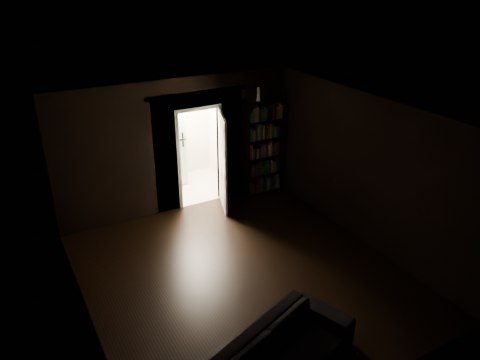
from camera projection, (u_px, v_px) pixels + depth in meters
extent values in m
plane|color=black|center=(243.00, 275.00, 7.93)|extent=(5.50, 5.50, 0.00)
cube|color=black|center=(117.00, 157.00, 9.02)|extent=(2.55, 0.10, 2.80)
cube|color=black|center=(249.00, 133.00, 10.32)|extent=(1.55, 0.10, 2.80)
cube|color=black|center=(196.00, 93.00, 9.34)|extent=(0.90, 0.10, 0.70)
cube|color=black|center=(80.00, 243.00, 6.24)|extent=(0.02, 5.50, 2.80)
cube|color=black|center=(364.00, 170.00, 8.43)|extent=(0.02, 5.50, 2.80)
cube|color=black|center=(364.00, 302.00, 5.15)|extent=(5.00, 0.02, 2.80)
cube|color=beige|center=(243.00, 115.00, 6.75)|extent=(5.00, 5.50, 0.02)
cube|color=silver|center=(200.00, 158.00, 9.88)|extent=(1.04, 0.06, 2.17)
cube|color=beige|center=(186.00, 189.00, 11.06)|extent=(2.20, 1.80, 0.10)
cube|color=silver|center=(169.00, 128.00, 11.21)|extent=(2.20, 0.10, 2.40)
cube|color=silver|center=(138.00, 147.00, 10.08)|extent=(0.10, 1.60, 2.40)
cube|color=silver|center=(225.00, 132.00, 11.00)|extent=(0.10, 1.60, 2.40)
cube|color=silver|center=(180.00, 84.00, 10.01)|extent=(2.20, 1.80, 0.10)
cube|color=#C36975|center=(168.00, 87.00, 10.74)|extent=(2.00, 0.04, 0.26)
imported|color=black|center=(281.00, 350.00, 5.80)|extent=(2.42, 1.67, 0.86)
cube|color=black|center=(262.00, 147.00, 10.33)|extent=(0.94, 0.46, 2.20)
cube|color=silver|center=(166.00, 150.00, 10.95)|extent=(0.95, 0.92, 1.65)
cube|color=silver|center=(223.00, 163.00, 9.71)|extent=(0.32, 0.82, 2.05)
cube|color=white|center=(258.00, 94.00, 9.67)|extent=(0.10, 0.10, 0.29)
cube|color=black|center=(168.00, 111.00, 10.51)|extent=(0.67, 0.13, 0.27)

